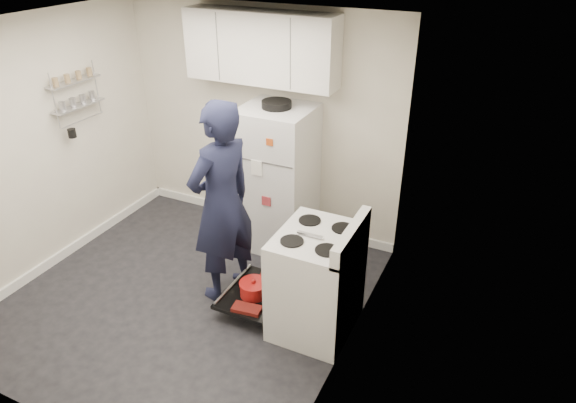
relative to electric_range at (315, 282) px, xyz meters
The scene contains 7 objects.
room 1.49m from the electric_range, behind, with size 3.21×3.21×2.51m.
electric_range is the anchor object (origin of this frame).
open_oven_door 0.65m from the electric_range, behind, with size 0.55×0.70×0.21m.
refrigerator 1.46m from the electric_range, 129.50° to the left, with size 0.72×0.74×1.64m.
upper_cabinets 2.38m from the electric_range, 132.27° to the left, with size 1.60×0.33×0.70m, color silver.
wall_shelf_rack 3.05m from the electric_range, behind, with size 0.14×0.60×0.61m.
person 1.09m from the electric_range, behind, with size 0.70×0.46×1.93m, color black.
Camera 1 is at (2.57, -3.15, 3.18)m, focal length 32.00 mm.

